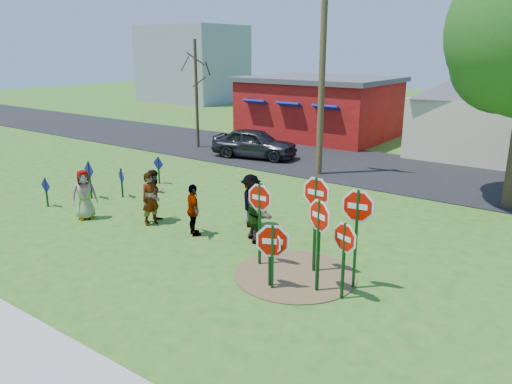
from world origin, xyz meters
TOP-DOWN VIEW (x-y plane):
  - ground at (0.00, 0.00)m, footprint 120.00×120.00m
  - road at (0.00, 11.50)m, footprint 120.00×7.50m
  - dirt_patch at (4.50, -1.00)m, footprint 3.20×3.20m
  - red_building at (-5.50, 17.99)m, footprint 9.40×7.69m
  - cream_house at (5.50, 18.00)m, footprint 9.40×9.40m
  - distant_building at (-28.00, 30.00)m, footprint 10.00×8.00m
  - stop_sign_a at (4.31, -1.92)m, footprint 0.92×0.10m
  - stop_sign_b at (4.76, -0.51)m, footprint 1.08×0.10m
  - stop_sign_c at (5.39, -1.45)m, footprint 0.98×0.44m
  - stop_sign_d at (6.03, -0.76)m, footprint 1.08×0.17m
  - stop_sign_e at (4.43, -1.98)m, footprint 1.04×0.51m
  - stop_sign_f at (6.05, -1.41)m, footprint 0.93×0.33m
  - stop_sign_g at (3.35, -1.01)m, footprint 1.00×0.07m
  - blue_diamond_a at (-6.09, -1.49)m, footprint 0.61×0.06m
  - blue_diamond_b at (-5.68, 0.13)m, footprint 0.73×0.13m
  - blue_diamond_c at (-4.83, 0.99)m, footprint 0.63×0.26m
  - blue_diamond_d at (-5.15, 3.26)m, footprint 0.63×0.06m
  - person_a at (-3.78, -1.47)m, footprint 0.89×1.01m
  - person_b at (-1.49, -0.52)m, footprint 0.55×0.72m
  - person_c at (-1.62, -0.20)m, footprint 0.70×0.89m
  - person_d at (1.32, 1.31)m, footprint 1.26×1.29m
  - person_e at (0.35, -0.42)m, footprint 1.04×0.87m
  - person_f at (2.21, 0.35)m, footprint 1.71×1.50m
  - suv at (-4.90, 9.96)m, footprint 4.85×2.74m
  - utility_pole at (-0.34, 8.84)m, footprint 2.27×0.50m
  - bare_tree_west at (-9.35, 10.34)m, footprint 1.80×1.80m

SIDE VIEW (x-z plane):
  - ground at x=0.00m, z-range 0.00..0.00m
  - dirt_patch at x=4.50m, z-range 0.00..0.03m
  - road at x=0.00m, z-range 0.00..0.04m
  - blue_diamond_a at x=-6.09m, z-range 0.13..1.26m
  - blue_diamond_c at x=-4.83m, z-range 0.13..1.32m
  - blue_diamond_d at x=-5.15m, z-range 0.14..1.36m
  - suv at x=-4.90m, z-range 0.04..1.60m
  - person_e at x=0.35m, z-range 0.00..1.67m
  - person_a at x=-3.78m, z-range 0.00..1.74m
  - person_d at x=1.32m, z-range 0.00..1.77m
  - person_b at x=-1.49m, z-range 0.00..1.79m
  - person_c at x=-1.62m, z-range 0.00..1.81m
  - person_f at x=2.21m, z-range 0.00..1.87m
  - blue_diamond_b at x=-5.68m, z-range 0.18..1.69m
  - stop_sign_a at x=4.31m, z-range 0.27..1.94m
  - stop_sign_e at x=4.43m, z-range 0.25..2.08m
  - stop_sign_f at x=6.05m, z-range 0.40..2.44m
  - stop_sign_g at x=3.35m, z-range 0.48..2.91m
  - stop_sign_c at x=5.39m, z-range 0.48..2.97m
  - stop_sign_d at x=6.03m, z-range 0.58..3.27m
  - red_building at x=-5.50m, z-range 0.02..3.92m
  - stop_sign_b at x=4.76m, z-range 0.60..3.34m
  - cream_house at x=5.50m, z-range -0.33..6.17m
  - distant_building at x=-28.00m, z-range 0.00..8.00m
  - bare_tree_west at x=-9.35m, z-range 0.91..7.11m
  - utility_pole at x=-0.34m, z-range 0.24..9.58m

